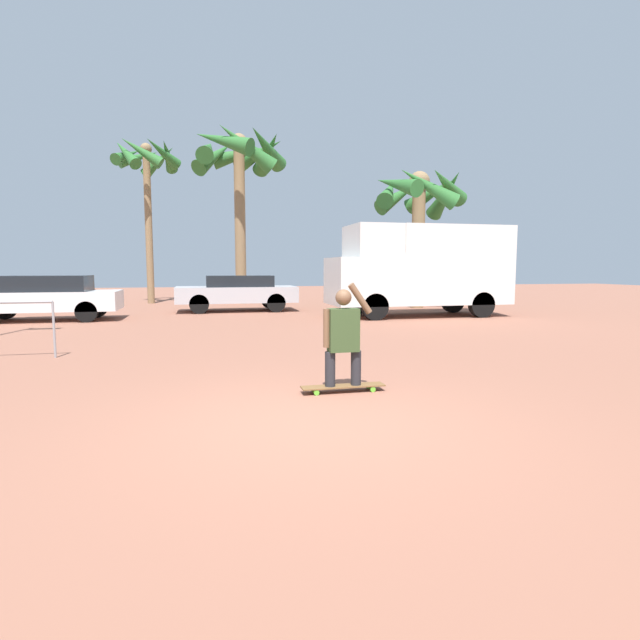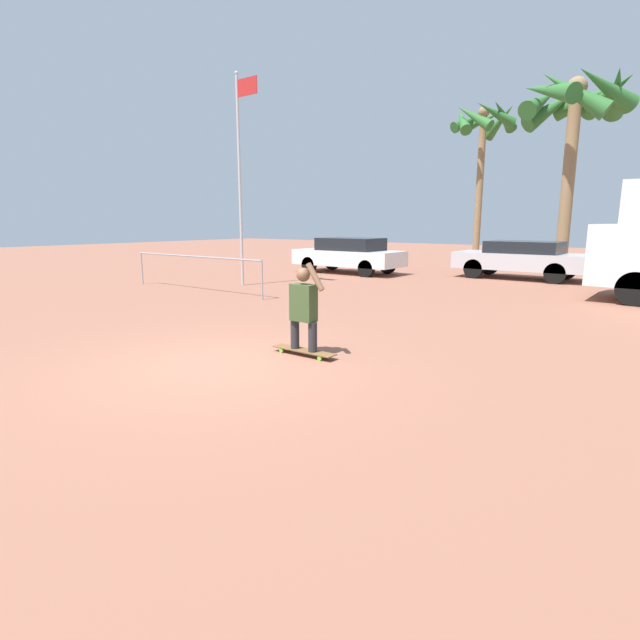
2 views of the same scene
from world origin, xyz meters
name	(u,v)px [view 1 (image 1 of 2)]	position (x,y,z in m)	size (l,w,h in m)	color
ground_plane	(313,423)	(0.00, 0.00, 0.00)	(80.00, 80.00, 0.00)	#935B47
skateboard	(343,387)	(0.70, 1.25, 0.07)	(1.14, 0.23, 0.09)	brown
person_skateboarder	(343,333)	(0.70, 1.25, 0.81)	(0.68, 0.22, 1.39)	#28282D
camper_van	(421,267)	(6.31, 10.98, 1.70)	(6.16, 2.27, 3.10)	black
parked_car_silver	(237,292)	(0.22, 14.42, 0.76)	(4.57, 1.90, 1.38)	black
parked_car_white	(45,297)	(-5.97, 12.26, 0.77)	(4.51, 1.83, 1.43)	black
palm_tree_near_van	(419,198)	(7.72, 14.34, 4.57)	(4.04, 4.02, 5.77)	#8E704C
palm_tree_center_background	(241,158)	(0.78, 18.61, 6.67)	(4.55, 4.56, 8.02)	#8E704C
palm_tree_far_left	(147,166)	(-3.46, 19.68, 6.36)	(3.19, 3.15, 7.58)	#8E704C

